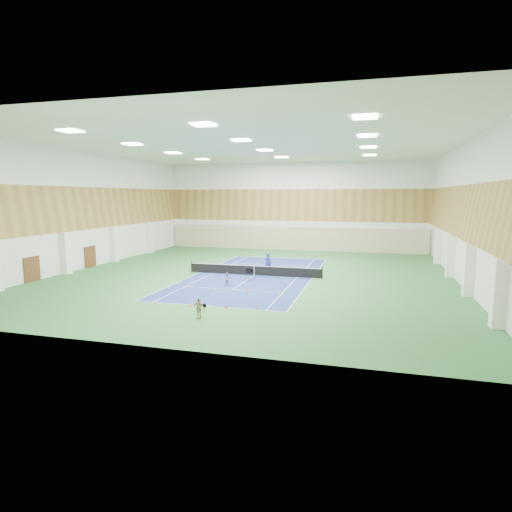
# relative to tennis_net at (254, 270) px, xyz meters

# --- Properties ---
(ground) EXTENTS (40.00, 40.00, 0.00)m
(ground) POSITION_rel_tennis_net_xyz_m (0.00, 0.00, -0.55)
(ground) COLOR #2D6A34
(ground) RESTS_ON ground
(room_shell) EXTENTS (36.00, 40.00, 12.00)m
(room_shell) POSITION_rel_tennis_net_xyz_m (0.00, 0.00, 5.45)
(room_shell) COLOR white
(room_shell) RESTS_ON ground
(wood_cladding) EXTENTS (36.00, 40.00, 8.00)m
(wood_cladding) POSITION_rel_tennis_net_xyz_m (0.00, 0.00, 7.45)
(wood_cladding) COLOR #A0783B
(wood_cladding) RESTS_ON room_shell
(ceiling_light_grid) EXTENTS (21.40, 25.40, 0.06)m
(ceiling_light_grid) POSITION_rel_tennis_net_xyz_m (0.00, 0.00, 11.37)
(ceiling_light_grid) COLOR white
(ceiling_light_grid) RESTS_ON room_shell
(court_surface) EXTENTS (10.97, 23.77, 0.01)m
(court_surface) POSITION_rel_tennis_net_xyz_m (0.00, 0.00, -0.55)
(court_surface) COLOR navy
(court_surface) RESTS_ON ground
(tennis_balls_scatter) EXTENTS (10.57, 22.77, 0.07)m
(tennis_balls_scatter) POSITION_rel_tennis_net_xyz_m (0.00, 0.00, -0.50)
(tennis_balls_scatter) COLOR #D4E827
(tennis_balls_scatter) RESTS_ON ground
(tennis_net) EXTENTS (12.80, 0.10, 1.10)m
(tennis_net) POSITION_rel_tennis_net_xyz_m (0.00, 0.00, 0.00)
(tennis_net) COLOR black
(tennis_net) RESTS_ON ground
(back_curtain) EXTENTS (35.40, 0.16, 3.20)m
(back_curtain) POSITION_rel_tennis_net_xyz_m (0.00, 19.75, 1.05)
(back_curtain) COLOR #C6B793
(back_curtain) RESTS_ON ground
(door_left_a) EXTENTS (0.08, 1.80, 2.20)m
(door_left_a) POSITION_rel_tennis_net_xyz_m (-17.92, -8.00, 0.55)
(door_left_a) COLOR #593319
(door_left_a) RESTS_ON ground
(door_left_b) EXTENTS (0.08, 1.80, 2.20)m
(door_left_b) POSITION_rel_tennis_net_xyz_m (-17.92, 0.00, 0.55)
(door_left_b) COLOR #593319
(door_left_b) RESTS_ON ground
(coach) EXTENTS (0.73, 0.52, 1.90)m
(coach) POSITION_rel_tennis_net_xyz_m (0.87, 1.94, 0.40)
(coach) COLOR navy
(coach) RESTS_ON ground
(child_court) EXTENTS (0.64, 0.64, 1.05)m
(child_court) POSITION_rel_tennis_net_xyz_m (-0.94, -4.94, -0.02)
(child_court) COLOR gray
(child_court) RESTS_ON ground
(child_apron) EXTENTS (0.80, 0.47, 1.28)m
(child_apron) POSITION_rel_tennis_net_xyz_m (0.59, -14.72, 0.09)
(child_apron) COLOR tan
(child_apron) RESTS_ON ground
(ball_cart) EXTENTS (0.72, 0.72, 0.99)m
(ball_cart) POSITION_rel_tennis_net_xyz_m (0.17, -2.20, -0.06)
(ball_cart) COLOR black
(ball_cart) RESTS_ON ground
(cone_svc_a) EXTENTS (0.19, 0.19, 0.21)m
(cone_svc_a) POSITION_rel_tennis_net_xyz_m (-3.79, -6.01, -0.44)
(cone_svc_a) COLOR #FF550D
(cone_svc_a) RESTS_ON ground
(cone_svc_b) EXTENTS (0.17, 0.17, 0.19)m
(cone_svc_b) POSITION_rel_tennis_net_xyz_m (-1.62, -6.88, -0.45)
(cone_svc_b) COLOR orange
(cone_svc_b) RESTS_ON ground
(cone_svc_c) EXTENTS (0.19, 0.19, 0.21)m
(cone_svc_c) POSITION_rel_tennis_net_xyz_m (1.40, -6.90, -0.44)
(cone_svc_c) COLOR #FF480D
(cone_svc_c) RESTS_ON ground
(cone_svc_d) EXTENTS (0.19, 0.19, 0.21)m
(cone_svc_d) POSITION_rel_tennis_net_xyz_m (4.03, -6.90, -0.44)
(cone_svc_d) COLOR #D5600B
(cone_svc_d) RESTS_ON ground
(cone_base_a) EXTENTS (0.17, 0.17, 0.19)m
(cone_base_a) POSITION_rel_tennis_net_xyz_m (-3.75, -12.31, -0.45)
(cone_base_a) COLOR #DB4E0B
(cone_base_a) RESTS_ON ground
(cone_base_b) EXTENTS (0.21, 0.21, 0.23)m
(cone_base_b) POSITION_rel_tennis_net_xyz_m (-1.03, -12.29, -0.43)
(cone_base_b) COLOR orange
(cone_base_b) RESTS_ON ground
(cone_base_c) EXTENTS (0.20, 0.20, 0.22)m
(cone_base_c) POSITION_rel_tennis_net_xyz_m (1.39, -12.04, -0.44)
(cone_base_c) COLOR #E43E0C
(cone_base_c) RESTS_ON ground
(cone_base_d) EXTENTS (0.18, 0.18, 0.19)m
(cone_base_d) POSITION_rel_tennis_net_xyz_m (3.46, -11.80, -0.45)
(cone_base_d) COLOR #D54E0B
(cone_base_d) RESTS_ON ground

